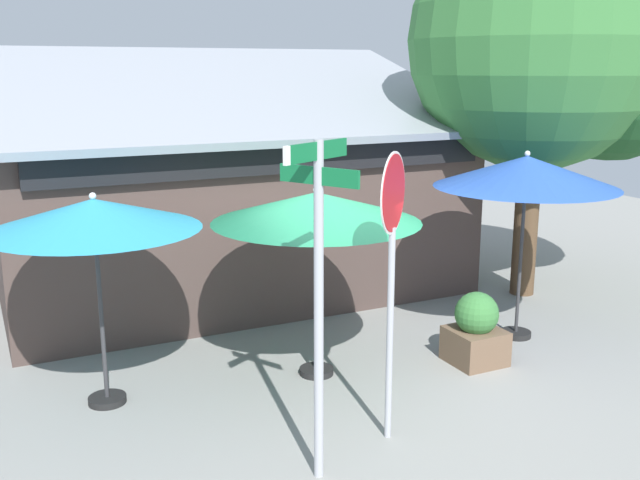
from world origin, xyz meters
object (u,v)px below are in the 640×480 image
at_px(stop_sign, 392,241).
at_px(patio_umbrella_royal_blue_right, 526,173).
at_px(street_sign_post, 318,281).
at_px(shade_tree, 559,48).
at_px(patio_umbrella_teal_left, 94,216).
at_px(patio_umbrella_forest_green_center, 316,208).
at_px(sidewalk_planter, 476,331).

height_order(stop_sign, patio_umbrella_royal_blue_right, stop_sign).
bearing_deg(patio_umbrella_royal_blue_right, street_sign_post, -153.56).
relative_size(patio_umbrella_royal_blue_right, shade_tree, 0.43).
bearing_deg(shade_tree, patio_umbrella_royal_blue_right, -141.41).
bearing_deg(street_sign_post, patio_umbrella_teal_left, 121.70).
bearing_deg(stop_sign, patio_umbrella_forest_green_center, 89.21).
relative_size(patio_umbrella_teal_left, patio_umbrella_royal_blue_right, 0.92).
height_order(patio_umbrella_teal_left, sidewalk_planter, patio_umbrella_teal_left).
height_order(patio_umbrella_teal_left, patio_umbrella_forest_green_center, patio_umbrella_teal_left).
relative_size(stop_sign, sidewalk_planter, 3.13).
bearing_deg(patio_umbrella_teal_left, shade_tree, 7.96).
bearing_deg(shade_tree, patio_umbrella_forest_green_center, -164.53).
bearing_deg(patio_umbrella_forest_green_center, stop_sign, -90.79).
bearing_deg(patio_umbrella_forest_green_center, sidewalk_planter, -15.79).
relative_size(patio_umbrella_forest_green_center, shade_tree, 0.41).
xyz_separation_m(stop_sign, patio_umbrella_royal_blue_right, (3.24, 1.74, 0.27)).
relative_size(street_sign_post, patio_umbrella_forest_green_center, 1.25).
xyz_separation_m(patio_umbrella_forest_green_center, patio_umbrella_royal_blue_right, (3.22, -0.07, 0.25)).
distance_m(stop_sign, patio_umbrella_royal_blue_right, 3.69).
distance_m(patio_umbrella_teal_left, patio_umbrella_forest_green_center, 2.60).
distance_m(patio_umbrella_teal_left, patio_umbrella_royal_blue_right, 5.81).
xyz_separation_m(stop_sign, sidewalk_planter, (2.09, 1.22, -1.70)).
bearing_deg(patio_umbrella_teal_left, stop_sign, -39.98).
xyz_separation_m(patio_umbrella_teal_left, patio_umbrella_royal_blue_right, (5.79, -0.40, 0.18)).
relative_size(patio_umbrella_forest_green_center, patio_umbrella_royal_blue_right, 0.95).
bearing_deg(patio_umbrella_royal_blue_right, patio_umbrella_teal_left, 176.08).
xyz_separation_m(stop_sign, patio_umbrella_forest_green_center, (0.02, 1.81, 0.02)).
relative_size(stop_sign, shade_tree, 0.48).
height_order(street_sign_post, patio_umbrella_forest_green_center, street_sign_post).
bearing_deg(sidewalk_planter, stop_sign, -149.70).
distance_m(street_sign_post, patio_umbrella_teal_left, 2.96).
relative_size(patio_umbrella_royal_blue_right, sidewalk_planter, 2.79).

